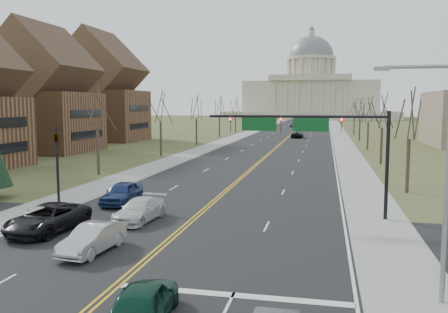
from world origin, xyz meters
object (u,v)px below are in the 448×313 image
at_px(car_sb_inner_lead, 93,239).
at_px(car_sb_inner_second, 140,210).
at_px(street_light, 441,168).
at_px(car_far_sb, 293,125).
at_px(signal_left, 57,156).
at_px(car_nb_inner_lead, 144,302).
at_px(signal_mast, 310,132).
at_px(car_far_nb, 297,135).
at_px(car_sb_outer_lead, 48,218).
at_px(car_sb_outer_second, 122,193).

xyz_separation_m(car_sb_inner_lead, car_sb_inner_second, (-0.20, 6.79, -0.00)).
height_order(street_light, car_far_sb, street_light).
relative_size(street_light, car_sb_inner_lead, 2.04).
xyz_separation_m(signal_left, car_nb_inner_lead, (13.93, -17.55, -2.93)).
bearing_deg(signal_mast, signal_left, 180.00).
xyz_separation_m(street_light, car_far_nb, (-10.52, 90.39, -4.48)).
bearing_deg(car_sb_outer_lead, car_sb_outer_second, 88.62).
relative_size(car_sb_inner_lead, car_sb_outer_lead, 0.75).
height_order(car_nb_inner_lead, car_sb_outer_lead, car_sb_outer_lead).
bearing_deg(street_light, car_nb_inner_lead, -158.57).
bearing_deg(signal_mast, car_sb_outer_lead, -153.71).
relative_size(car_nb_inner_lead, car_sb_inner_lead, 1.02).
distance_m(car_sb_inner_second, car_far_sb, 132.16).
distance_m(car_sb_inner_lead, car_sb_inner_second, 6.79).
height_order(car_sb_inner_second, car_far_sb, car_far_sb).
bearing_deg(car_sb_outer_lead, signal_mast, 31.39).
bearing_deg(car_far_sb, car_sb_inner_second, -90.23).
bearing_deg(car_far_nb, car_nb_inner_lead, 93.60).
relative_size(street_light, car_far_nb, 1.72).
height_order(car_nb_inner_lead, car_sb_inner_second, car_nb_inner_lead).
height_order(car_sb_outer_second, car_far_sb, car_sb_outer_second).
height_order(signal_mast, car_sb_outer_lead, signal_mast).
distance_m(signal_left, car_sb_inner_lead, 13.85).
height_order(car_sb_outer_lead, car_sb_inner_second, car_sb_outer_lead).
bearing_deg(car_far_sb, car_far_nb, -84.79).
bearing_deg(street_light, signal_mast, 111.41).
bearing_deg(car_sb_inner_second, car_sb_inner_lead, -83.57).
distance_m(signal_left, car_far_nb, 78.16).
height_order(signal_mast, car_sb_inner_second, signal_mast).
relative_size(car_sb_inner_lead, car_sb_inner_second, 0.88).
bearing_deg(car_nb_inner_lead, car_sb_inner_lead, -57.64).
relative_size(car_sb_outer_second, car_far_nb, 0.94).
height_order(signal_left, car_far_nb, signal_left).
height_order(car_sb_outer_lead, car_far_sb, car_sb_outer_lead).
bearing_deg(car_far_nb, car_sb_outer_second, 86.76).
bearing_deg(car_sb_outer_second, car_sb_outer_lead, -97.39).
height_order(street_light, car_nb_inner_lead, street_light).
bearing_deg(car_far_sb, car_nb_inner_lead, -87.94).
distance_m(signal_mast, signal_left, 19.06).
xyz_separation_m(signal_mast, car_nb_inner_lead, (-5.02, -17.54, -4.98)).
bearing_deg(car_nb_inner_lead, car_far_nb, -96.17).
bearing_deg(car_sb_inner_second, car_far_nb, 90.85).
bearing_deg(car_sb_inner_second, car_nb_inner_lead, -62.52).
height_order(signal_mast, signal_left, signal_mast).
xyz_separation_m(signal_left, car_sb_outer_lead, (3.83, -7.47, -2.88)).
distance_m(signal_mast, car_nb_inner_lead, 18.91).
relative_size(street_light, car_nb_inner_lead, 2.00).
xyz_separation_m(signal_mast, street_light, (5.29, -13.50, -0.54)).
distance_m(car_sb_inner_lead, car_far_sb, 138.95).
bearing_deg(signal_left, car_far_nb, 79.89).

